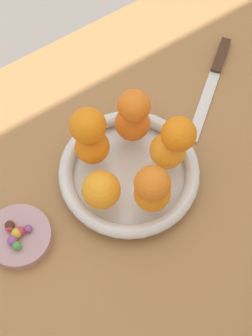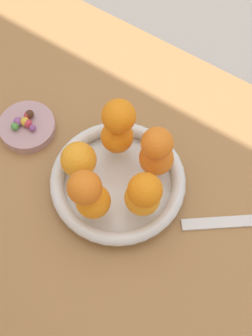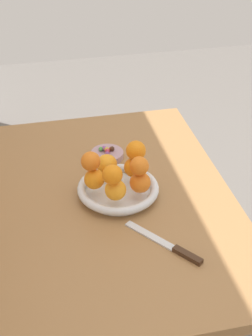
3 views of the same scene
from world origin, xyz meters
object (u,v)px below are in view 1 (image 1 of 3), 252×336
object	(u,v)px
candy_ball_0	(17,246)
orange_8	(88,125)
candy_ball_2	(28,229)
candy_ball_5	(10,225)
fruit_bowl	(129,173)
orange_6	(179,134)
orange_3	(92,147)
orange_1	(169,152)
dining_table	(141,201)
candy_ball_4	(12,241)
candy_ball_1	(20,231)
orange_2	(132,123)
orange_5	(134,106)
orange_4	(101,189)
orange_0	(152,193)
candy_dish	(19,236)
candy_ball_3	(10,228)
orange_7	(152,184)
knife	(213,79)
candy_ball_6	(17,233)

from	to	relation	value
candy_ball_0	orange_8	bearing A→B (deg)	-158.25
candy_ball_2	candy_ball_5	size ratio (longest dim) A/B	0.82
fruit_bowl	orange_6	world-z (taller)	orange_6
orange_3	orange_8	size ratio (longest dim) A/B	0.99
orange_1	orange_6	world-z (taller)	orange_6
fruit_bowl	candy_ball_5	bearing A→B (deg)	-6.42
candy_ball_2	dining_table	bearing A→B (deg)	173.45
orange_8	candy_ball_4	size ratio (longest dim) A/B	3.53
candy_ball_1	dining_table	bearing A→B (deg)	173.09
orange_2	orange_5	distance (m)	0.06
orange_8	candy_ball_1	xyz separation A→B (m)	(0.18, 0.06, -0.10)
orange_4	orange_3	bearing A→B (deg)	-111.80
orange_0	dining_table	bearing A→B (deg)	-108.23
candy_ball_1	candy_ball_5	distance (m)	0.02
orange_1	candy_ball_1	bearing A→B (deg)	-6.22
dining_table	candy_ball_4	bearing A→B (deg)	-4.63
dining_table	orange_3	bearing A→B (deg)	-55.86
orange_0	candy_dish	bearing A→B (deg)	-20.01
orange_0	candy_ball_3	bearing A→B (deg)	-22.86
orange_4	candy_ball_5	distance (m)	0.17
dining_table	candy_ball_2	size ratio (longest dim) A/B	77.18
candy_ball_1	candy_ball_2	bearing A→B (deg)	167.42
candy_ball_3	orange_4	bearing A→B (deg)	164.93
orange_3	orange_4	size ratio (longest dim) A/B	0.93
orange_7	fruit_bowl	bearing A→B (deg)	-97.50
candy_ball_1	candy_ball_3	world-z (taller)	candy_ball_1
dining_table	candy_ball_1	distance (m)	0.26
orange_0	candy_ball_2	world-z (taller)	orange_0
orange_2	orange_7	size ratio (longest dim) A/B	1.08
orange_3	candy_ball_3	size ratio (longest dim) A/B	4.06
candy_dish	orange_4	xyz separation A→B (m)	(-0.15, 0.03, 0.06)
dining_table	orange_1	distance (m)	0.17
orange_0	knife	world-z (taller)	orange_0
dining_table	candy_ball_5	distance (m)	0.28
orange_3	candy_ball_5	size ratio (longest dim) A/B	3.58
candy_ball_2	candy_ball_3	world-z (taller)	candy_ball_3
candy_ball_2	candy_ball_6	size ratio (longest dim) A/B	0.77
orange_6	knife	bearing A→B (deg)	-147.38
candy_dish	orange_0	xyz separation A→B (m)	(-0.22, 0.08, 0.06)
fruit_bowl	orange_4	xyz separation A→B (m)	(0.07, 0.02, 0.05)
orange_8	candy_ball_0	world-z (taller)	orange_8
orange_1	orange_7	distance (m)	0.11
dining_table	orange_8	distance (m)	0.24
dining_table	candy_ball_0	world-z (taller)	candy_ball_0
orange_7	candy_ball_3	size ratio (longest dim) A/B	3.90
candy_ball_1	candy_ball_3	xyz separation A→B (m)	(0.01, -0.02, -0.00)
orange_1	orange_3	bearing A→B (deg)	-37.93
orange_3	orange_5	world-z (taller)	orange_5
orange_1	orange_2	xyz separation A→B (m)	(0.02, -0.08, -0.00)
orange_5	candy_ball_2	distance (m)	0.28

